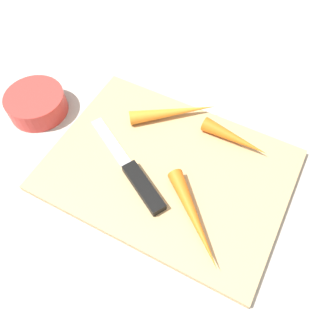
{
  "coord_description": "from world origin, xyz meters",
  "views": [
    {
      "loc": [
        0.12,
        -0.24,
        0.45
      ],
      "look_at": [
        0.0,
        0.0,
        0.01
      ],
      "focal_mm": 35.88,
      "sensor_mm": 36.0,
      "label": 1
    }
  ],
  "objects_px": {
    "carrot_medium": "(173,112)",
    "carrot_longest": "(194,218)",
    "carrot_shortest": "(235,138)",
    "small_bowl": "(37,103)",
    "cutting_board": "(168,170)",
    "knife": "(139,181)"
  },
  "relations": [
    {
      "from": "carrot_medium",
      "to": "small_bowl",
      "type": "distance_m",
      "value": 0.23
    },
    {
      "from": "cutting_board",
      "to": "knife",
      "type": "height_order",
      "value": "knife"
    },
    {
      "from": "carrot_shortest",
      "to": "cutting_board",
      "type": "bearing_deg",
      "value": -122.93
    },
    {
      "from": "carrot_medium",
      "to": "cutting_board",
      "type": "bearing_deg",
      "value": -105.0
    },
    {
      "from": "carrot_shortest",
      "to": "carrot_longest",
      "type": "bearing_deg",
      "value": -84.51
    },
    {
      "from": "carrot_medium",
      "to": "carrot_longest",
      "type": "bearing_deg",
      "value": -91.89
    },
    {
      "from": "cutting_board",
      "to": "carrot_longest",
      "type": "height_order",
      "value": "carrot_longest"
    },
    {
      "from": "carrot_medium",
      "to": "carrot_longest",
      "type": "height_order",
      "value": "same"
    },
    {
      "from": "cutting_board",
      "to": "carrot_medium",
      "type": "bearing_deg",
      "value": 112.7
    },
    {
      "from": "cutting_board",
      "to": "carrot_longest",
      "type": "distance_m",
      "value": 0.1
    },
    {
      "from": "cutting_board",
      "to": "carrot_shortest",
      "type": "relative_size",
      "value": 3.31
    },
    {
      "from": "carrot_shortest",
      "to": "carrot_longest",
      "type": "xyz_separation_m",
      "value": [
        0.0,
        -0.15,
        -0.0
      ]
    },
    {
      "from": "carrot_longest",
      "to": "carrot_medium",
      "type": "bearing_deg",
      "value": 168.09
    },
    {
      "from": "carrot_medium",
      "to": "small_bowl",
      "type": "xyz_separation_m",
      "value": [
        -0.22,
        -0.09,
        -0.01
      ]
    },
    {
      "from": "cutting_board",
      "to": "knife",
      "type": "relative_size",
      "value": 1.96
    },
    {
      "from": "small_bowl",
      "to": "carrot_shortest",
      "type": "bearing_deg",
      "value": 14.26
    },
    {
      "from": "cutting_board",
      "to": "carrot_medium",
      "type": "xyz_separation_m",
      "value": [
        -0.04,
        0.09,
        0.02
      ]
    },
    {
      "from": "cutting_board",
      "to": "small_bowl",
      "type": "relative_size",
      "value": 3.63
    },
    {
      "from": "carrot_shortest",
      "to": "small_bowl",
      "type": "distance_m",
      "value": 0.34
    },
    {
      "from": "carrot_medium",
      "to": "carrot_longest",
      "type": "relative_size",
      "value": 0.96
    },
    {
      "from": "carrot_shortest",
      "to": "carrot_medium",
      "type": "relative_size",
      "value": 0.75
    },
    {
      "from": "cutting_board",
      "to": "knife",
      "type": "xyz_separation_m",
      "value": [
        -0.03,
        -0.04,
        0.01
      ]
    }
  ]
}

